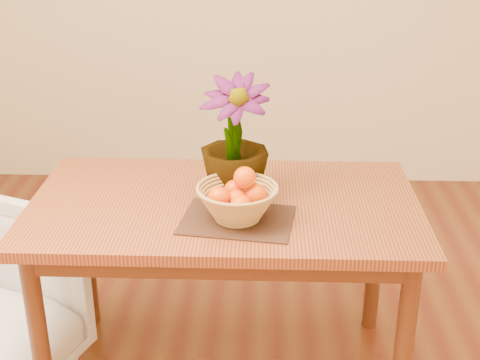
{
  "coord_description": "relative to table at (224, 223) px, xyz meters",
  "views": [
    {
      "loc": [
        0.14,
        -1.87,
        1.78
      ],
      "look_at": [
        0.06,
        0.23,
        0.87
      ],
      "focal_mm": 50.0,
      "sensor_mm": 36.0,
      "label": 1
    }
  ],
  "objects": [
    {
      "name": "placemat",
      "position": [
        0.05,
        -0.15,
        0.09
      ],
      "size": [
        0.41,
        0.33,
        0.01
      ],
      "primitive_type": "cube",
      "rotation": [
        0.0,
        0.0,
        -0.14
      ],
      "color": "#3A1E15",
      "rests_on": "table"
    },
    {
      "name": "wicker_basket",
      "position": [
        0.05,
        -0.15,
        0.15
      ],
      "size": [
        0.28,
        0.28,
        0.11
      ],
      "color": "tan",
      "rests_on": "placemat"
    },
    {
      "name": "potted_plant",
      "position": [
        0.04,
        0.04,
        0.31
      ],
      "size": [
        0.28,
        0.28,
        0.45
      ],
      "primitive_type": "imported",
      "rotation": [
        0.0,
        0.0,
        -0.12
      ],
      "color": "#194614",
      "rests_on": "table"
    },
    {
      "name": "orange_pile",
      "position": [
        0.06,
        -0.15,
        0.19
      ],
      "size": [
        0.2,
        0.19,
        0.14
      ],
      "rotation": [
        0.0,
        0.0,
        -0.4
      ],
      "color": "#FF5A04",
      "rests_on": "wicker_basket"
    },
    {
      "name": "table",
      "position": [
        0.0,
        0.0,
        0.0
      ],
      "size": [
        1.4,
        0.8,
        0.75
      ],
      "color": "brown",
      "rests_on": "floor"
    }
  ]
}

